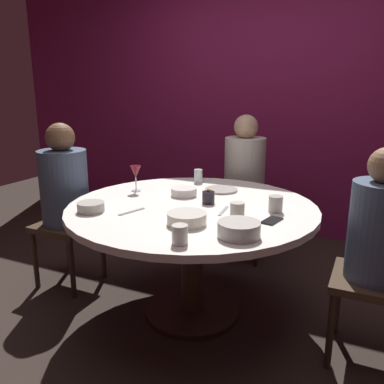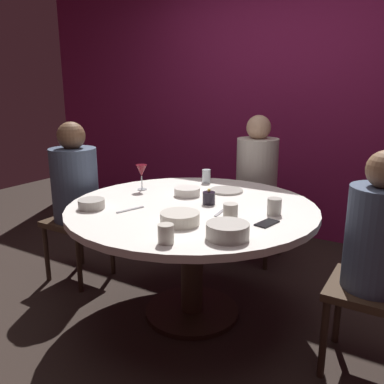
{
  "view_description": "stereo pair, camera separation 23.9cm",
  "coord_description": "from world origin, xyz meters",
  "px_view_note": "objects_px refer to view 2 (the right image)",
  "views": [
    {
      "loc": [
        0.98,
        -2.1,
        1.42
      ],
      "look_at": [
        0.0,
        0.0,
        0.81
      ],
      "focal_mm": 37.48,
      "sensor_mm": 36.0,
      "label": 1
    },
    {
      "loc": [
        1.19,
        -1.98,
        1.42
      ],
      "look_at": [
        0.0,
        0.0,
        0.81
      ],
      "focal_mm": 37.48,
      "sensor_mm": 36.0,
      "label": 2
    }
  ],
  "objects_px": {
    "bowl_sauce_side": "(228,231)",
    "cup_near_candle": "(166,234)",
    "seated_diner_right": "(377,242)",
    "dinner_plate": "(226,191)",
    "candle_holder": "(209,198)",
    "bowl_serving_large": "(187,192)",
    "cup_by_right_diner": "(274,206)",
    "seated_diner_left": "(75,185)",
    "seated_diner_back": "(257,173)",
    "dining_table": "(192,225)",
    "wine_glass": "(142,172)",
    "bowl_small_white": "(180,218)",
    "cup_by_left_diner": "(230,215)",
    "cup_center_front": "(206,176)",
    "cell_phone": "(267,223)",
    "bowl_salad_center": "(92,204)"
  },
  "relations": [
    {
      "from": "seated_diner_back",
      "to": "cup_near_candle",
      "type": "relative_size",
      "value": 13.51
    },
    {
      "from": "wine_glass",
      "to": "bowl_serving_large",
      "type": "distance_m",
      "value": 0.36
    },
    {
      "from": "cup_center_front",
      "to": "seated_diner_right",
      "type": "bearing_deg",
      "value": -23.83
    },
    {
      "from": "seated_diner_back",
      "to": "dinner_plate",
      "type": "xyz_separation_m",
      "value": [
        0.04,
        -0.63,
        -0.0
      ]
    },
    {
      "from": "bowl_small_white",
      "to": "seated_diner_back",
      "type": "bearing_deg",
      "value": 95.2
    },
    {
      "from": "cup_by_right_diner",
      "to": "cup_center_front",
      "type": "relative_size",
      "value": 0.93
    },
    {
      "from": "candle_holder",
      "to": "bowl_sauce_side",
      "type": "relative_size",
      "value": 0.47
    },
    {
      "from": "cup_near_candle",
      "to": "cup_by_right_diner",
      "type": "xyz_separation_m",
      "value": [
        0.28,
        0.66,
        0.0
      ]
    },
    {
      "from": "candle_holder",
      "to": "cell_phone",
      "type": "height_order",
      "value": "candle_holder"
    },
    {
      "from": "dining_table",
      "to": "bowl_salad_center",
      "type": "xyz_separation_m",
      "value": [
        -0.47,
        -0.37,
        0.16
      ]
    },
    {
      "from": "bowl_small_white",
      "to": "dinner_plate",
      "type": "bearing_deg",
      "value": 96.79
    },
    {
      "from": "cup_by_right_diner",
      "to": "seated_diner_left",
      "type": "bearing_deg",
      "value": -177.01
    },
    {
      "from": "bowl_sauce_side",
      "to": "cup_near_candle",
      "type": "xyz_separation_m",
      "value": [
        -0.21,
        -0.2,
        0.01
      ]
    },
    {
      "from": "seated_diner_back",
      "to": "seated_diner_right",
      "type": "bearing_deg",
      "value": 45.22
    },
    {
      "from": "seated_diner_back",
      "to": "bowl_small_white",
      "type": "bearing_deg",
      "value": 5.2
    },
    {
      "from": "seated_diner_back",
      "to": "bowl_small_white",
      "type": "xyz_separation_m",
      "value": [
        0.12,
        -1.35,
        0.02
      ]
    },
    {
      "from": "cup_by_left_diner",
      "to": "seated_diner_right",
      "type": "bearing_deg",
      "value": 17.98
    },
    {
      "from": "seated_diner_left",
      "to": "bowl_small_white",
      "type": "bearing_deg",
      "value": -16.25
    },
    {
      "from": "candle_holder",
      "to": "bowl_sauce_side",
      "type": "height_order",
      "value": "candle_holder"
    },
    {
      "from": "cell_phone",
      "to": "bowl_serving_large",
      "type": "distance_m",
      "value": 0.7
    },
    {
      "from": "candle_holder",
      "to": "cup_near_candle",
      "type": "distance_m",
      "value": 0.66
    },
    {
      "from": "seated_diner_left",
      "to": "candle_holder",
      "type": "height_order",
      "value": "seated_diner_left"
    },
    {
      "from": "cell_phone",
      "to": "cup_by_right_diner",
      "type": "relative_size",
      "value": 1.52
    },
    {
      "from": "bowl_small_white",
      "to": "bowl_sauce_side",
      "type": "distance_m",
      "value": 0.31
    },
    {
      "from": "seated_diner_back",
      "to": "cup_by_right_diner",
      "type": "relative_size",
      "value": 13.07
    },
    {
      "from": "cup_near_candle",
      "to": "cup_by_left_diner",
      "type": "bearing_deg",
      "value": 67.99
    },
    {
      "from": "wine_glass",
      "to": "cup_near_candle",
      "type": "relative_size",
      "value": 1.97
    },
    {
      "from": "seated_diner_back",
      "to": "wine_glass",
      "type": "relative_size",
      "value": 6.86
    },
    {
      "from": "seated_diner_right",
      "to": "bowl_serving_large",
      "type": "bearing_deg",
      "value": -8.22
    },
    {
      "from": "seated_diner_right",
      "to": "seated_diner_left",
      "type": "bearing_deg",
      "value": 0.0
    },
    {
      "from": "dining_table",
      "to": "seated_diner_right",
      "type": "bearing_deg",
      "value": 0.0
    },
    {
      "from": "cup_center_front",
      "to": "bowl_salad_center",
      "type": "bearing_deg",
      "value": -105.92
    },
    {
      "from": "seated_diner_right",
      "to": "cup_by_left_diner",
      "type": "bearing_deg",
      "value": 17.98
    },
    {
      "from": "cup_near_candle",
      "to": "dining_table",
      "type": "bearing_deg",
      "value": 110.03
    },
    {
      "from": "seated_diner_back",
      "to": "cup_near_candle",
      "type": "bearing_deg",
      "value": 7.53
    },
    {
      "from": "dining_table",
      "to": "wine_glass",
      "type": "height_order",
      "value": "wine_glass"
    },
    {
      "from": "candle_holder",
      "to": "dinner_plate",
      "type": "height_order",
      "value": "candle_holder"
    },
    {
      "from": "cup_near_candle",
      "to": "bowl_small_white",
      "type": "bearing_deg",
      "value": 109.24
    },
    {
      "from": "wine_glass",
      "to": "bowl_small_white",
      "type": "distance_m",
      "value": 0.77
    },
    {
      "from": "cup_by_left_diner",
      "to": "cup_center_front",
      "type": "relative_size",
      "value": 1.18
    },
    {
      "from": "candle_holder",
      "to": "cup_by_left_diner",
      "type": "distance_m",
      "value": 0.4
    },
    {
      "from": "cup_by_left_diner",
      "to": "dining_table",
      "type": "bearing_deg",
      "value": 148.79
    },
    {
      "from": "candle_holder",
      "to": "cup_by_right_diner",
      "type": "distance_m",
      "value": 0.41
    },
    {
      "from": "cell_phone",
      "to": "seated_diner_left",
      "type": "bearing_deg",
      "value": -172.17
    },
    {
      "from": "cup_center_front",
      "to": "seated_diner_back",
      "type": "bearing_deg",
      "value": 66.75
    },
    {
      "from": "dining_table",
      "to": "cell_phone",
      "type": "distance_m",
      "value": 0.54
    },
    {
      "from": "seated_diner_right",
      "to": "dining_table",
      "type": "bearing_deg",
      "value": 0.0
    },
    {
      "from": "bowl_salad_center",
      "to": "cup_by_right_diner",
      "type": "distance_m",
      "value": 1.05
    },
    {
      "from": "seated_diner_right",
      "to": "bowl_small_white",
      "type": "distance_m",
      "value": 0.97
    },
    {
      "from": "seated_diner_right",
      "to": "dinner_plate",
      "type": "bearing_deg",
      "value": -21.4
    }
  ]
}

